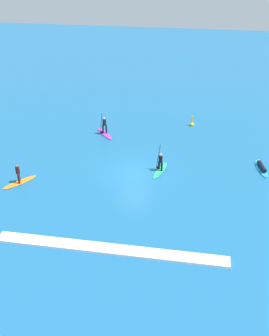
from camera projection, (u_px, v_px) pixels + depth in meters
ground_plane at (134, 173)px, 32.19m from camera, size 120.00×120.00×0.00m
surfer_on_orange_board at (19, 179)px, 30.74m from camera, size 2.27×2.71×1.65m
surfer_on_blue_board at (261, 167)px, 32.69m from camera, size 1.21×2.95×0.46m
surfer_on_purple_board at (105, 130)px, 38.36m from camera, size 2.37×2.79×2.17m
surfer_on_green_board at (160, 166)px, 32.31m from camera, size 1.26×2.89×2.37m
marker_buoy at (192, 124)px, 40.23m from camera, size 0.45×0.45×1.17m
wave_crest at (110, 249)px, 24.23m from camera, size 14.57×0.90×0.18m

